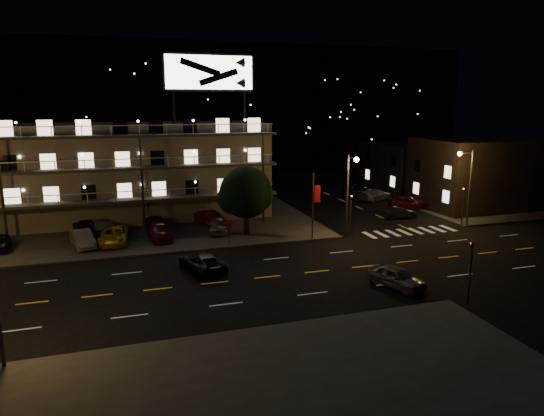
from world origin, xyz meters
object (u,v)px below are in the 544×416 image
object	(u,v)px
lot_car_2	(114,235)
lot_car_7	(102,226)
tree	(246,194)
lot_car_4	(218,225)
side_car_0	(399,213)
road_car_west	(202,262)
road_car_east	(396,277)

from	to	relation	value
lot_car_2	lot_car_7	size ratio (longest dim) A/B	1.04
tree	lot_car_2	world-z (taller)	tree
tree	lot_car_4	xyz separation A→B (m)	(-2.52, 1.22, -3.23)
lot_car_2	side_car_0	xyz separation A→B (m)	(30.51, 1.30, -0.24)
lot_car_7	side_car_0	bearing A→B (deg)	158.57
lot_car_2	road_car_west	bearing A→B (deg)	-48.98
lot_car_4	road_car_east	world-z (taller)	lot_car_4
tree	lot_car_7	size ratio (longest dim) A/B	1.31
lot_car_2	lot_car_7	distance (m)	4.00
side_car_0	road_car_east	size ratio (longest dim) A/B	0.90
lot_car_4	road_car_east	xyz separation A→B (m)	(9.20, -17.76, -0.16)
lot_car_7	tree	bearing A→B (deg)	146.04
lot_car_2	lot_car_4	size ratio (longest dim) A/B	1.21
road_car_west	tree	bearing A→B (deg)	-138.41
tree	side_car_0	distance (m)	18.60
lot_car_4	side_car_0	distance (m)	20.73
road_car_west	lot_car_2	bearing A→B (deg)	-70.99
lot_car_7	road_car_east	distance (m)	28.89
tree	road_car_west	xyz separation A→B (m)	(-5.84, -9.05, -3.42)
lot_car_7	road_car_west	size ratio (longest dim) A/B	1.02
lot_car_2	lot_car_7	bearing A→B (deg)	113.68
lot_car_4	side_car_0	xyz separation A→B (m)	(20.72, 0.41, -0.25)
lot_car_4	lot_car_7	xyz separation A→B (m)	(-10.97, 2.92, -0.01)
lot_car_7	road_car_east	world-z (taller)	lot_car_7
side_car_0	road_car_west	xyz separation A→B (m)	(-24.03, -10.68, 0.06)
side_car_0	road_car_west	size ratio (longest dim) A/B	0.78
side_car_0	road_car_west	bearing A→B (deg)	118.62
lot_car_4	road_car_east	distance (m)	20.00
lot_car_4	tree	bearing A→B (deg)	-15.25
side_car_0	lot_car_2	bearing A→B (deg)	97.10
tree	lot_car_2	xyz separation A→B (m)	(-12.31, 0.33, -3.24)
lot_car_7	road_car_west	xyz separation A→B (m)	(7.66, -13.19, -0.19)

